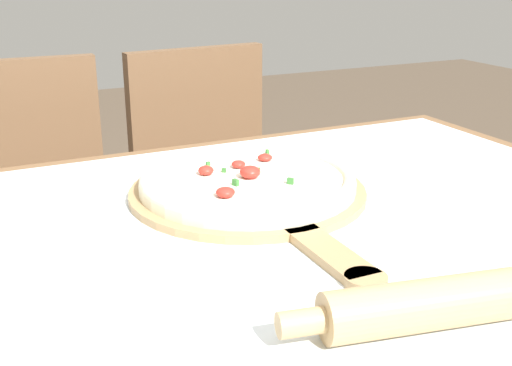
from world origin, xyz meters
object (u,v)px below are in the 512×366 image
pizza (247,180)px  chair_left (33,226)px  rolling_pin (479,297)px  pizza_peel (252,195)px  chair_right (215,197)px

pizza → chair_left: bearing=112.6°
rolling_pin → chair_left: (-0.33, 1.06, -0.28)m
pizza_peel → chair_left: bearing=112.1°
pizza → rolling_pin: 0.43m
pizza → rolling_pin: size_ratio=0.79×
pizza_peel → pizza: 0.03m
chair_left → chair_right: bearing=1.3°
chair_right → chair_left: bearing=174.3°
chair_left → chair_right: same height
pizza_peel → pizza: (-0.00, 0.02, 0.02)m
rolling_pin → pizza_peel: bearing=98.4°
chair_left → rolling_pin: bearing=-71.6°
rolling_pin → chair_left: bearing=107.0°
pizza → chair_left: size_ratio=0.36×
pizza_peel → rolling_pin: bearing=-81.6°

